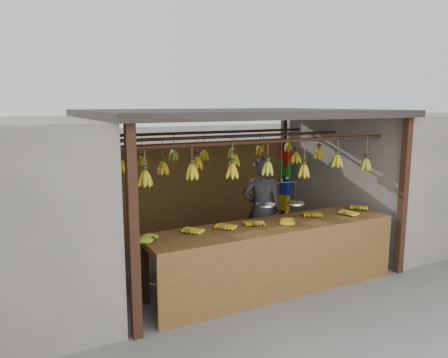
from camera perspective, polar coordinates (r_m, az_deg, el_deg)
ground at (r=7.06m, az=1.15°, el=-10.83°), size 80.00×80.00×0.00m
stall at (r=6.91m, az=-0.11°, el=5.53°), size 4.30×3.30×2.40m
neighbor_right at (r=9.02m, az=21.66°, el=0.58°), size 3.00×3.00×2.30m
counter at (r=5.84m, az=7.09°, el=-8.00°), size 3.55×0.80×0.96m
hanging_bananas at (r=6.65m, az=1.23°, el=2.38°), size 3.63×2.20×0.39m
balance_scale at (r=6.00m, az=7.40°, el=-2.77°), size 0.66×0.35×0.88m
vendor at (r=6.88m, az=4.94°, el=-4.05°), size 0.73×0.62×1.69m
bag_bundles at (r=8.91m, az=7.94°, el=-0.02°), size 0.08×0.26×1.24m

